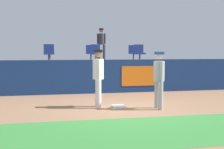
{
  "coord_description": "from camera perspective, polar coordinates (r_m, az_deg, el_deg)",
  "views": [
    {
      "loc": [
        -2.47,
        -9.54,
        1.84
      ],
      "look_at": [
        -0.15,
        1.15,
        1.0
      ],
      "focal_mm": 50.51,
      "sensor_mm": 36.0,
      "label": 1
    }
  ],
  "objects": [
    {
      "name": "ground_plane",
      "position": [
        10.02,
        2.26,
        -6.19
      ],
      "size": [
        60.0,
        60.0,
        0.0
      ],
      "primitive_type": "plane",
      "color": "#936B4C"
    },
    {
      "name": "grass_foreground_strip",
      "position": [
        7.42,
        7.74,
        -9.97
      ],
      "size": [
        18.0,
        2.8,
        0.01
      ],
      "primitive_type": "cube",
      "color": "#388438",
      "rests_on": "ground_plane"
    },
    {
      "name": "first_base",
      "position": [
        10.12,
        1.21,
        -5.85
      ],
      "size": [
        0.4,
        0.4,
        0.08
      ],
      "primitive_type": "cube",
      "color": "white",
      "rests_on": "ground_plane"
    },
    {
      "name": "player_fielder_home",
      "position": [
        10.12,
        -2.5,
        0.07
      ],
      "size": [
        0.37,
        0.57,
        1.86
      ],
      "rotation": [
        0.0,
        0.0,
        -1.63
      ],
      "color": "white",
      "rests_on": "ground_plane"
    },
    {
      "name": "player_runner_visitor",
      "position": [
        9.93,
        8.5,
        -0.26
      ],
      "size": [
        0.34,
        0.5,
        1.8
      ],
      "rotation": [
        0.0,
        0.0,
        -1.56
      ],
      "color": "#9EA3AD",
      "rests_on": "ground_plane"
    },
    {
      "name": "field_wall",
      "position": [
        13.59,
        -1.7,
        -0.34
      ],
      "size": [
        18.0,
        0.26,
        1.44
      ],
      "color": "navy",
      "rests_on": "ground_plane"
    },
    {
      "name": "bleacher_platform",
      "position": [
        16.13,
        -3.4,
        0.13
      ],
      "size": [
        18.0,
        4.8,
        1.29
      ],
      "primitive_type": "cube",
      "color": "#59595E",
      "rests_on": "ground_plane"
    },
    {
      "name": "seat_back_center",
      "position": [
        16.74,
        -3.88,
        4.1
      ],
      "size": [
        0.46,
        0.44,
        0.84
      ],
      "color": "#4C4C51",
      "rests_on": "bleacher_platform"
    },
    {
      "name": "seat_back_right",
      "position": [
        17.24,
        3.84,
        4.11
      ],
      "size": [
        0.44,
        0.44,
        0.84
      ],
      "color": "#4C4C51",
      "rests_on": "bleacher_platform"
    },
    {
      "name": "seat_front_left",
      "position": [
        14.76,
        -11.39,
        3.99
      ],
      "size": [
        0.45,
        0.44,
        0.84
      ],
      "color": "#4C4C51",
      "rests_on": "bleacher_platform"
    },
    {
      "name": "seat_back_left",
      "position": [
        16.56,
        -11.21,
        4.03
      ],
      "size": [
        0.45,
        0.44,
        0.84
      ],
      "color": "#4C4C51",
      "rests_on": "bleacher_platform"
    },
    {
      "name": "seat_front_center",
      "position": [
        14.96,
        -2.97,
        4.08
      ],
      "size": [
        0.45,
        0.44,
        0.84
      ],
      "color": "#4C4C51",
      "rests_on": "bleacher_platform"
    },
    {
      "name": "seat_front_right",
      "position": [
        15.45,
        4.97,
        4.08
      ],
      "size": [
        0.47,
        0.44,
        0.84
      ],
      "color": "#4C4C51",
      "rests_on": "bleacher_platform"
    },
    {
      "name": "spectator_hooded",
      "position": [
        18.03,
        -1.94,
        5.95
      ],
      "size": [
        0.49,
        0.41,
        1.8
      ],
      "rotation": [
        0.0,
        0.0,
        2.92
      ],
      "color": "#33384C",
      "rests_on": "bleacher_platform"
    }
  ]
}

